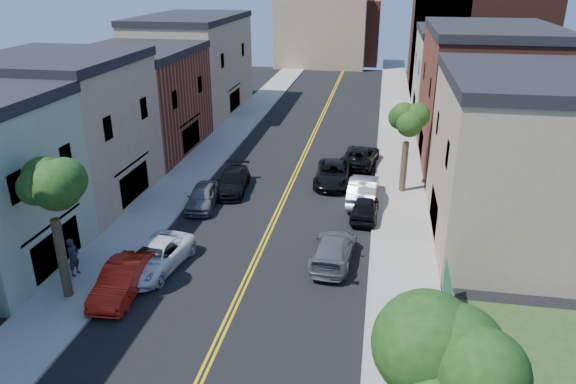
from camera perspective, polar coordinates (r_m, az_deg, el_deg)
The scene contains 26 objects.
sidewalk_left at distance 49.61m, azimuth -6.85°, elevation 5.63°, with size 3.20×100.00×0.15m, color gray.
sidewalk_right at distance 47.64m, azimuth 11.76°, elevation 4.60°, with size 3.20×100.00×0.15m, color gray.
curb_left at distance 49.14m, azimuth -4.88°, elevation 5.55°, with size 0.30×100.00×0.15m, color gray.
curb_right at distance 47.61m, azimuth 9.65°, elevation 4.74°, with size 0.30×100.00×0.15m, color gray.
bldg_left_tan_near at distance 37.74m, azimuth -22.69°, elevation 5.63°, with size 9.00×10.00×9.00m, color #998466.
bldg_left_brick at distance 47.16m, azimuth -15.67°, elevation 9.01°, with size 9.00×12.00×8.00m, color brown.
bldg_left_tan_far at distance 59.71m, azimuth -10.06°, elevation 12.93°, with size 9.00×16.00×9.50m, color #998466.
bldg_right_tan at distance 32.02m, azimuth 23.82°, elevation 2.63°, with size 9.00×12.00×9.00m, color #998466.
bldg_right_brick at distance 45.12m, azimuth 20.15°, elevation 9.20°, with size 9.00×14.00×10.00m, color brown.
bldg_right_palegrn at distance 58.84m, azimuth 17.95°, elevation 11.57°, with size 9.00×12.00×8.50m, color gray.
church at distance 73.55m, azimuth 18.68°, elevation 15.85°, with size 16.20×14.20×22.60m.
backdrop_left at distance 88.39m, azimuth 3.54°, elevation 17.05°, with size 14.00×8.00×12.00m, color #998466.
backdrop_center at distance 92.09m, azimuth 6.41°, elevation 16.55°, with size 10.00×8.00×10.00m, color brown.
tree_left_mid at distance 25.13m, azimuth -24.36°, elevation 2.45°, with size 5.20×5.20×9.29m.
tree_right_corner at distance 11.91m, azimuth 17.59°, elevation -14.94°, with size 5.80×5.80×10.35m.
tree_right_far at distance 36.50m, azimuth 12.75°, elevation 8.35°, with size 4.40×4.40×8.03m.
red_sedan at distance 26.91m, azimuth -17.27°, elevation -8.94°, with size 1.63×4.67×1.54m, color #B4190C.
white_pickup at distance 28.56m, azimuth -13.96°, elevation -6.71°, with size 2.41×5.22×1.45m, color white.
grey_car_left at distance 35.30m, azimuth -9.09°, elevation -0.47°, with size 1.73×4.30×1.46m, color #5C5F64.
black_car_left at distance 37.60m, azimuth -5.93°, elevation 1.15°, with size 2.04×5.02×1.46m, color black.
grey_car_right at distance 28.49m, azimuth 4.84°, elevation -6.12°, with size 2.06×5.07×1.47m, color #575B5F.
black_car_right at distance 33.68m, azimuth 8.17°, elevation -1.63°, with size 1.67×4.15×1.41m, color black.
silver_car_right at distance 35.96m, azimuth 8.00°, elevation 0.25°, with size 1.81×5.20×1.71m, color #9DA0A5.
dark_car_right_far at distance 42.83m, azimuth 7.65°, elevation 3.81°, with size 2.54×5.50×1.53m, color black.
black_suv_lane at distance 38.86m, azimuth 4.83°, elevation 1.96°, with size 2.51×5.45×1.51m, color black.
pedestrian_left at distance 28.93m, azimuth -21.87°, elevation -6.43°, with size 0.72×0.47×1.98m, color #26262D.
Camera 1 is at (6.05, -5.42, 14.35)m, focal length 33.42 mm.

